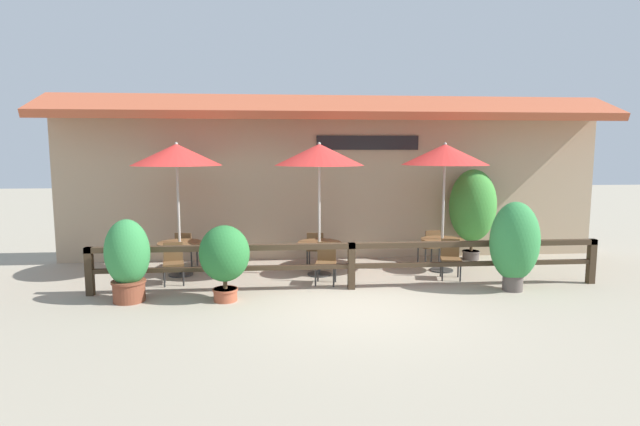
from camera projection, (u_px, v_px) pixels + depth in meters
The scene contains 19 objects.
ground_plane at pixel (360, 305), 9.12m from camera, with size 60.00×60.00×0.00m, color #9E937F.
building_facade at pixel (334, 175), 12.91m from camera, with size 14.28×1.49×4.23m.
patio_railing at pixel (351, 255), 10.07m from camera, with size 10.40×0.14×0.95m.
patio_umbrella_near at pixel (177, 155), 10.96m from camera, with size 1.98×1.98×2.99m.
dining_table_near at pixel (180, 249), 11.22m from camera, with size 0.98×0.98×0.75m.
chair_near_streetside at pixel (173, 261), 10.52m from camera, with size 0.50×0.50×0.86m.
chair_near_wallside at pixel (185, 248), 11.95m from camera, with size 0.49×0.49×0.86m.
patio_umbrella_middle at pixel (319, 155), 10.98m from camera, with size 1.98×1.98×2.99m.
dining_table_middle at pixel (319, 249), 11.24m from camera, with size 0.98×0.98×0.75m.
chair_middle_streetside at pixel (326, 261), 10.53m from camera, with size 0.50×0.50×0.86m.
chair_middle_wallside at pixel (316, 247), 11.98m from camera, with size 0.50×0.50×0.86m.
patio_umbrella_far at pixel (445, 155), 11.37m from camera, with size 1.98×1.98×2.99m.
dining_table_far at pixel (442, 245), 11.63m from camera, with size 0.98×0.98×0.75m.
chair_far_streetside at pixel (450, 257), 10.95m from camera, with size 0.50×0.50×0.86m.
chair_far_wallside at pixel (430, 245), 12.33m from camera, with size 0.50×0.50×0.86m.
potted_plant_broad_leaf at pixel (225, 256), 9.26m from camera, with size 0.93×0.84×1.43m.
potted_plant_corner_fern at pixel (515, 243), 9.94m from camera, with size 0.98×0.88×1.80m.
potted_plant_small_flowering at pixel (128, 259), 9.23m from camera, with size 0.82×0.73×1.55m.
potted_plant_entrance_palm at pixel (473, 207), 12.76m from camera, with size 1.19×1.07×2.33m.
Camera 1 is at (-1.50, -8.75, 2.80)m, focal length 28.00 mm.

